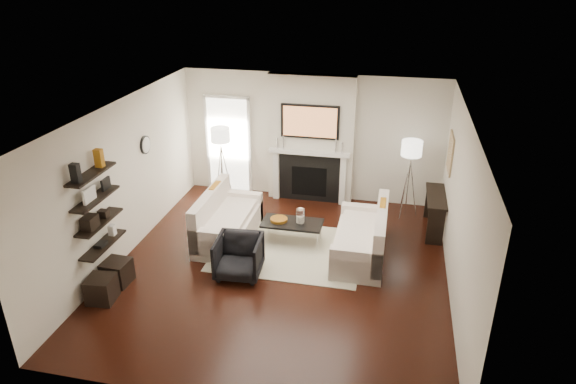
% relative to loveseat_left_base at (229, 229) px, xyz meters
% --- Properties ---
extents(room_envelope, '(6.00, 6.00, 6.00)m').
position_rel_loveseat_left_base_xyz_m(room_envelope, '(1.17, -0.78, 1.14)').
color(room_envelope, black).
rests_on(room_envelope, ground).
extents(chimney_breast, '(1.80, 0.25, 2.70)m').
position_rel_loveseat_left_base_xyz_m(chimney_breast, '(1.17, 2.10, 1.14)').
color(chimney_breast, silver).
rests_on(chimney_breast, floor).
extents(fireplace_surround, '(1.30, 0.02, 1.04)m').
position_rel_loveseat_left_base_xyz_m(fireplace_surround, '(1.17, 1.96, 0.31)').
color(fireplace_surround, black).
rests_on(fireplace_surround, floor).
extents(firebox, '(0.75, 0.02, 0.65)m').
position_rel_loveseat_left_base_xyz_m(firebox, '(1.17, 1.96, 0.24)').
color(firebox, black).
rests_on(firebox, floor).
extents(mantel_pilaster_l, '(0.12, 0.08, 1.10)m').
position_rel_loveseat_left_base_xyz_m(mantel_pilaster_l, '(0.45, 1.93, 0.34)').
color(mantel_pilaster_l, white).
rests_on(mantel_pilaster_l, floor).
extents(mantel_pilaster_r, '(0.12, 0.08, 1.10)m').
position_rel_loveseat_left_base_xyz_m(mantel_pilaster_r, '(1.89, 1.93, 0.34)').
color(mantel_pilaster_r, white).
rests_on(mantel_pilaster_r, floor).
extents(mantel_shelf, '(1.70, 0.18, 0.07)m').
position_rel_loveseat_left_base_xyz_m(mantel_shelf, '(1.17, 1.91, 0.91)').
color(mantel_shelf, white).
rests_on(mantel_shelf, chimney_breast).
extents(tv_body, '(1.20, 0.06, 0.70)m').
position_rel_loveseat_left_base_xyz_m(tv_body, '(1.17, 1.94, 1.57)').
color(tv_body, black).
rests_on(tv_body, chimney_breast).
extents(tv_screen, '(1.10, 0.00, 0.62)m').
position_rel_loveseat_left_base_xyz_m(tv_screen, '(1.17, 1.91, 1.57)').
color(tv_screen, '#BF723F').
rests_on(tv_screen, tv_body).
extents(candlestick_l_tall, '(0.04, 0.04, 0.30)m').
position_rel_loveseat_left_base_xyz_m(candlestick_l_tall, '(0.62, 1.92, 1.09)').
color(candlestick_l_tall, silver).
rests_on(candlestick_l_tall, mantel_shelf).
extents(candlestick_l_short, '(0.04, 0.04, 0.24)m').
position_rel_loveseat_left_base_xyz_m(candlestick_l_short, '(0.49, 1.92, 1.06)').
color(candlestick_l_short, silver).
rests_on(candlestick_l_short, mantel_shelf).
extents(candlestick_r_tall, '(0.04, 0.04, 0.30)m').
position_rel_loveseat_left_base_xyz_m(candlestick_r_tall, '(1.72, 1.92, 1.09)').
color(candlestick_r_tall, silver).
rests_on(candlestick_r_tall, mantel_shelf).
extents(candlestick_r_short, '(0.04, 0.04, 0.24)m').
position_rel_loveseat_left_base_xyz_m(candlestick_r_short, '(1.85, 1.92, 1.06)').
color(candlestick_r_short, silver).
rests_on(candlestick_r_short, mantel_shelf).
extents(hallway_panel, '(0.90, 0.02, 2.10)m').
position_rel_loveseat_left_base_xyz_m(hallway_panel, '(-0.68, 2.20, 0.84)').
color(hallway_panel, white).
rests_on(hallway_panel, floor).
extents(door_trim_l, '(0.06, 0.06, 2.16)m').
position_rel_loveseat_left_base_xyz_m(door_trim_l, '(-1.16, 2.18, 0.84)').
color(door_trim_l, white).
rests_on(door_trim_l, floor).
extents(door_trim_r, '(0.06, 0.06, 2.16)m').
position_rel_loveseat_left_base_xyz_m(door_trim_r, '(-0.20, 2.18, 0.84)').
color(door_trim_r, white).
rests_on(door_trim_r, floor).
extents(door_trim_top, '(1.02, 0.06, 0.06)m').
position_rel_loveseat_left_base_xyz_m(door_trim_top, '(-0.68, 2.18, 1.92)').
color(door_trim_top, white).
rests_on(door_trim_top, wall_back).
extents(rug, '(2.60, 2.00, 0.01)m').
position_rel_loveseat_left_base_xyz_m(rug, '(1.18, -0.18, -0.20)').
color(rug, beige).
rests_on(rug, floor).
extents(loveseat_left_base, '(0.85, 1.80, 0.42)m').
position_rel_loveseat_left_base_xyz_m(loveseat_left_base, '(0.00, 0.00, 0.00)').
color(loveseat_left_base, silver).
rests_on(loveseat_left_base, floor).
extents(loveseat_left_back, '(0.18, 1.80, 0.80)m').
position_rel_loveseat_left_base_xyz_m(loveseat_left_back, '(-0.33, 0.00, 0.32)').
color(loveseat_left_back, silver).
rests_on(loveseat_left_back, floor).
extents(loveseat_left_arm_n, '(0.85, 0.18, 0.60)m').
position_rel_loveseat_left_base_xyz_m(loveseat_left_arm_n, '(0.00, -0.81, 0.09)').
color(loveseat_left_arm_n, silver).
rests_on(loveseat_left_arm_n, floor).
extents(loveseat_left_arm_s, '(0.85, 0.18, 0.60)m').
position_rel_loveseat_left_base_xyz_m(loveseat_left_arm_s, '(0.00, 0.81, 0.09)').
color(loveseat_left_arm_s, silver).
rests_on(loveseat_left_arm_s, floor).
extents(loveseat_left_cushion, '(0.63, 1.44, 0.10)m').
position_rel_loveseat_left_base_xyz_m(loveseat_left_cushion, '(0.05, -0.00, 0.26)').
color(loveseat_left_cushion, silver).
rests_on(loveseat_left_cushion, loveseat_left_base).
extents(pillow_left_orange, '(0.10, 0.42, 0.42)m').
position_rel_loveseat_left_base_xyz_m(pillow_left_orange, '(-0.33, 0.30, 0.52)').
color(pillow_left_orange, '#A96A14').
rests_on(pillow_left_orange, loveseat_left_cushion).
extents(pillow_left_charcoal, '(0.10, 0.40, 0.40)m').
position_rel_loveseat_left_base_xyz_m(pillow_left_charcoal, '(-0.33, -0.30, 0.51)').
color(pillow_left_charcoal, black).
rests_on(pillow_left_charcoal, loveseat_left_cushion).
extents(loveseat_right_base, '(0.85, 1.80, 0.42)m').
position_rel_loveseat_left_base_xyz_m(loveseat_right_base, '(2.44, -0.10, 0.00)').
color(loveseat_right_base, silver).
rests_on(loveseat_right_base, floor).
extents(loveseat_right_back, '(0.18, 1.80, 0.80)m').
position_rel_loveseat_left_base_xyz_m(loveseat_right_back, '(2.78, -0.10, 0.32)').
color(loveseat_right_back, silver).
rests_on(loveseat_right_back, floor).
extents(loveseat_right_arm_n, '(0.85, 0.18, 0.60)m').
position_rel_loveseat_left_base_xyz_m(loveseat_right_arm_n, '(2.44, -0.91, 0.09)').
color(loveseat_right_arm_n, silver).
rests_on(loveseat_right_arm_n, floor).
extents(loveseat_right_arm_s, '(0.85, 0.18, 0.60)m').
position_rel_loveseat_left_base_xyz_m(loveseat_right_arm_s, '(2.44, 0.71, 0.09)').
color(loveseat_right_arm_s, silver).
rests_on(loveseat_right_arm_s, floor).
extents(loveseat_right_cushion, '(0.63, 1.44, 0.10)m').
position_rel_loveseat_left_base_xyz_m(loveseat_right_cushion, '(2.39, -0.10, 0.26)').
color(loveseat_right_cushion, silver).
rests_on(loveseat_right_cushion, loveseat_right_base).
extents(pillow_right_orange, '(0.10, 0.42, 0.42)m').
position_rel_loveseat_left_base_xyz_m(pillow_right_orange, '(2.78, 0.20, 0.52)').
color(pillow_right_orange, '#A96A14').
rests_on(pillow_right_orange, loveseat_right_cushion).
extents(pillow_right_charcoal, '(0.10, 0.40, 0.40)m').
position_rel_loveseat_left_base_xyz_m(pillow_right_charcoal, '(2.78, -0.40, 0.51)').
color(pillow_right_charcoal, black).
rests_on(pillow_right_charcoal, loveseat_right_cushion).
extents(coffee_table, '(1.10, 0.55, 0.04)m').
position_rel_loveseat_left_base_xyz_m(coffee_table, '(1.19, 0.11, 0.19)').
color(coffee_table, black).
rests_on(coffee_table, floor).
extents(coffee_leg_nw, '(0.02, 0.02, 0.38)m').
position_rel_loveseat_left_base_xyz_m(coffee_leg_nw, '(0.69, -0.11, -0.02)').
color(coffee_leg_nw, silver).
rests_on(coffee_leg_nw, floor).
extents(coffee_leg_ne, '(0.02, 0.02, 0.38)m').
position_rel_loveseat_left_base_xyz_m(coffee_leg_ne, '(1.69, -0.11, -0.02)').
color(coffee_leg_ne, silver).
rests_on(coffee_leg_ne, floor).
extents(coffee_leg_sw, '(0.02, 0.02, 0.38)m').
position_rel_loveseat_left_base_xyz_m(coffee_leg_sw, '(0.69, 0.33, -0.02)').
color(coffee_leg_sw, silver).
rests_on(coffee_leg_sw, floor).
extents(coffee_leg_se, '(0.02, 0.02, 0.38)m').
position_rel_loveseat_left_base_xyz_m(coffee_leg_se, '(1.69, 0.33, -0.02)').
color(coffee_leg_se, silver).
rests_on(coffee_leg_se, floor).
extents(hurricane_glass, '(0.16, 0.16, 0.28)m').
position_rel_loveseat_left_base_xyz_m(hurricane_glass, '(1.34, 0.11, 0.35)').
color(hurricane_glass, white).
rests_on(hurricane_glass, coffee_table).
extents(hurricane_candle, '(0.09, 0.09, 0.14)m').
position_rel_loveseat_left_base_xyz_m(hurricane_candle, '(1.34, 0.11, 0.29)').
color(hurricane_candle, white).
rests_on(hurricane_candle, coffee_table).
extents(copper_bowl, '(0.32, 0.32, 0.05)m').
position_rel_loveseat_left_base_xyz_m(copper_bowl, '(0.94, 0.11, 0.24)').
color(copper_bowl, '#B16F1D').
rests_on(copper_bowl, coffee_table).
extents(armchair, '(0.77, 0.73, 0.75)m').
position_rel_loveseat_left_base_xyz_m(armchair, '(0.55, -1.12, 0.16)').
color(armchair, black).
rests_on(armchair, floor).
extents(lamp_left_post, '(0.02, 0.02, 1.20)m').
position_rel_loveseat_left_base_xyz_m(lamp_left_post, '(-0.68, 1.70, 0.39)').
color(lamp_left_post, silver).
rests_on(lamp_left_post, floor).
extents(lamp_left_shade, '(0.40, 0.40, 0.30)m').
position_rel_loveseat_left_base_xyz_m(lamp_left_shade, '(-0.68, 1.70, 1.24)').
color(lamp_left_shade, white).
rests_on(lamp_left_shade, lamp_left_post).
extents(lamp_left_leg_a, '(0.25, 0.02, 1.23)m').
position_rel_loveseat_left_base_xyz_m(lamp_left_leg_a, '(-0.57, 1.70, 0.39)').
color(lamp_left_leg_a, silver).
rests_on(lamp_left_leg_a, floor).
extents(lamp_left_leg_b, '(0.14, 0.22, 1.23)m').
position_rel_loveseat_left_base_xyz_m(lamp_left_leg_b, '(-0.74, 1.79, 0.39)').
color(lamp_left_leg_b, silver).
rests_on(lamp_left_leg_b, floor).
extents(lamp_left_leg_c, '(0.14, 0.22, 1.23)m').
position_rel_loveseat_left_base_xyz_m(lamp_left_leg_c, '(-0.74, 1.60, 0.39)').
color(lamp_left_leg_c, silver).
rests_on(lamp_left_leg_c, floor).
extents(lamp_right_post, '(0.02, 0.02, 1.20)m').
position_rel_loveseat_left_base_xyz_m(lamp_right_post, '(3.22, 1.68, 0.39)').
color(lamp_right_post, silver).
rests_on(lamp_right_post, floor).
extents(lamp_right_shade, '(0.40, 0.40, 0.30)m').
position_rel_loveseat_left_base_xyz_m(lamp_right_shade, '(3.22, 1.68, 1.24)').
color(lamp_right_shade, white).
rests_on(lamp_right_shade, lamp_right_post).
extents(lamp_right_leg_a, '(0.25, 0.02, 1.23)m').
position_rel_loveseat_left_base_xyz_m(lamp_right_leg_a, '(3.33, 1.68, 0.39)').
color(lamp_right_leg_a, silver).
rests_on(lamp_right_leg_a, floor).
extents(lamp_right_leg_b, '(0.14, 0.22, 1.23)m').
position_rel_loveseat_left_base_xyz_m(lamp_right_leg_b, '(3.16, 1.78, 0.39)').
color(lamp_right_leg_b, silver).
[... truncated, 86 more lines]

